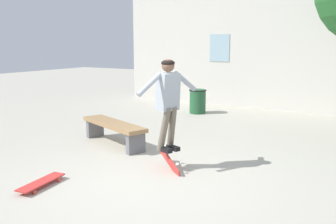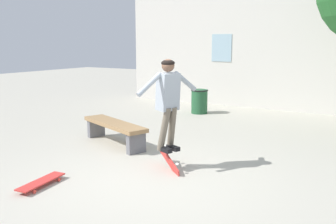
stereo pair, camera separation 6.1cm
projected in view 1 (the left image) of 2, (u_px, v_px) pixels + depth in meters
name	position (u px, v px, depth m)	size (l,w,h in m)	color
ground_plane	(153.00, 179.00, 5.86)	(40.00, 40.00, 0.00)	#B2AD9E
building_backdrop	(279.00, 28.00, 11.59)	(11.34, 0.52, 5.74)	beige
park_bench	(114.00, 128.00, 7.79)	(1.92, 1.09, 0.47)	#99754C
trash_bin	(198.00, 101.00, 11.27)	(0.52, 0.52, 0.72)	#235633
skater	(168.00, 97.00, 6.09)	(0.49, 1.18, 1.52)	#9EA8B2
skateboard_flipping	(169.00, 160.00, 6.31)	(0.71, 0.57, 0.45)	red
skateboard_resting	(41.00, 182.00, 5.53)	(0.32, 0.85, 0.08)	red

